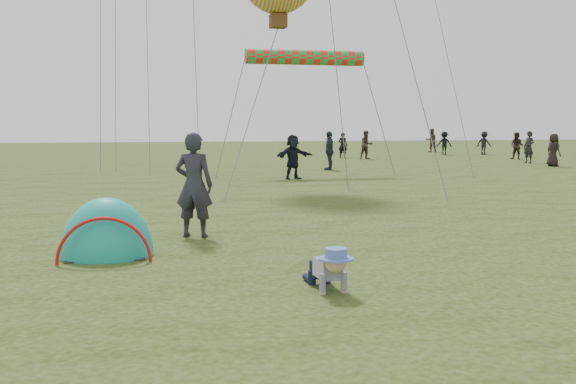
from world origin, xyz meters
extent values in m
plane|color=#1A3308|center=(0.00, 0.00, 0.00)|extent=(140.00, 140.00, 0.00)
ellipsoid|color=#08A37B|center=(-2.44, 3.10, 0.00)|extent=(1.49, 1.23, 1.89)
imported|color=#25242F|center=(-0.95, 4.56, 0.98)|extent=(0.84, 0.70, 1.95)
imported|color=black|center=(18.21, 23.71, 0.86)|extent=(0.58, 0.72, 1.72)
imported|color=#45392C|center=(18.82, 37.35, 0.88)|extent=(0.93, 0.77, 1.76)
imported|color=#1F2D33|center=(6.29, 20.98, 0.89)|extent=(0.87, 1.12, 1.78)
imported|color=black|center=(20.80, 33.13, 0.80)|extent=(1.09, 1.19, 1.60)
imported|color=black|center=(17.86, 21.04, 0.82)|extent=(0.66, 0.88, 1.64)
imported|color=black|center=(3.59, 16.56, 0.85)|extent=(1.66, 1.03, 1.71)
imported|color=#383024|center=(11.00, 29.45, 0.86)|extent=(0.92, 0.76, 1.71)
imported|color=black|center=(18.00, 33.48, 0.79)|extent=(1.18, 1.09, 1.59)
imported|color=black|center=(9.97, 30.94, 0.79)|extent=(0.69, 0.64, 1.58)
imported|color=black|center=(19.61, 27.13, 0.81)|extent=(0.97, 1.00, 1.62)
cylinder|color=red|center=(4.78, 19.56, 4.92)|extent=(5.11, 0.64, 0.64)
camera|label=1|loc=(-1.72, -7.37, 2.10)|focal=40.00mm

